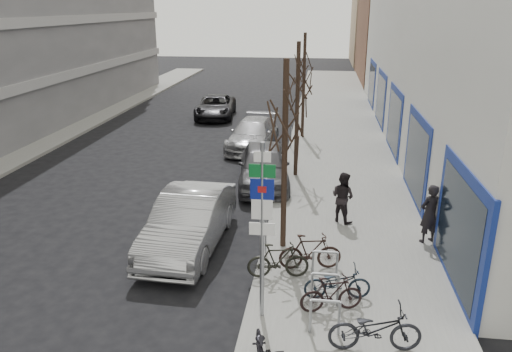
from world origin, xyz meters
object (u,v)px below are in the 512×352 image
(meter_front, at_px, (266,228))
(lane_car, at_px, (216,107))
(bike_mid_inner, at_px, (278,260))
(pedestrian_far, at_px, (343,197))
(parked_car_mid, at_px, (264,165))
(meter_mid, at_px, (282,168))
(bike_near_right, at_px, (331,294))
(parked_car_back, at_px, (253,134))
(pedestrian_near, at_px, (429,214))
(tree_mid, at_px, (298,78))
(meter_back, at_px, (291,133))
(bike_far_inner, at_px, (310,251))
(bike_far_curb, at_px, (375,325))
(highway_sign_pole, at_px, (262,222))
(tree_far, at_px, (304,61))
(bike_rack, at_px, (325,285))
(bike_mid_curb, at_px, (337,280))
(parked_car_front, at_px, (189,221))
(tree_near, at_px, (285,112))

(meter_front, distance_m, lane_car, 18.94)
(bike_mid_inner, relative_size, pedestrian_far, 0.95)
(bike_mid_inner, distance_m, parked_car_mid, 7.42)
(meter_mid, relative_size, bike_near_right, 0.86)
(parked_car_back, distance_m, pedestrian_near, 11.92)
(tree_mid, height_order, pedestrian_far, tree_mid)
(meter_back, distance_m, parked_car_mid, 5.05)
(tree_mid, xyz_separation_m, bike_far_inner, (0.81, -7.75, -3.44))
(pedestrian_near, bearing_deg, bike_far_curb, 38.34)
(highway_sign_pole, bearing_deg, meter_front, 94.75)
(pedestrian_far, bearing_deg, bike_mid_inner, 102.75)
(bike_near_right, xyz_separation_m, bike_far_curb, (0.85, -1.26, 0.13))
(tree_far, bearing_deg, pedestrian_near, -70.98)
(bike_rack, height_order, bike_mid_curb, bike_mid_curb)
(lane_car, bearing_deg, meter_back, -59.03)
(bike_mid_curb, relative_size, parked_car_mid, 0.33)
(bike_rack, bearing_deg, parked_car_front, 145.10)
(parked_car_back, xyz_separation_m, pedestrian_far, (4.11, -8.76, 0.27))
(meter_front, xyz_separation_m, pedestrian_far, (2.20, 2.50, 0.07))
(tree_near, bearing_deg, meter_back, 92.45)
(highway_sign_pole, relative_size, tree_near, 0.76)
(bike_mid_inner, bearing_deg, meter_front, 9.87)
(bike_far_inner, bearing_deg, bike_rack, -177.28)
(parked_car_mid, height_order, pedestrian_far, pedestrian_far)
(bike_near_right, relative_size, parked_car_mid, 0.31)
(highway_sign_pole, distance_m, bike_near_right, 2.45)
(highway_sign_pole, xyz_separation_m, bike_near_right, (1.55, 0.37, -1.86))
(tree_far, height_order, parked_car_mid, tree_far)
(tree_far, bearing_deg, parked_car_mid, -99.10)
(tree_mid, relative_size, meter_mid, 4.33)
(bike_rack, bearing_deg, parked_car_mid, 105.92)
(bike_mid_inner, distance_m, pedestrian_near, 4.96)
(tree_near, bearing_deg, highway_sign_pole, -93.26)
(meter_front, height_order, bike_far_inner, meter_front)
(meter_back, distance_m, bike_mid_curb, 13.24)
(tree_far, xyz_separation_m, bike_far_curb, (2.20, -17.40, -3.38))
(meter_back, bearing_deg, parked_car_mid, -98.55)
(tree_far, bearing_deg, meter_mid, -93.22)
(highway_sign_pole, distance_m, parked_car_front, 4.52)
(bike_near_right, distance_m, bike_far_inner, 1.96)
(highway_sign_pole, relative_size, meter_mid, 3.31)
(lane_car, height_order, pedestrian_near, pedestrian_near)
(bike_mid_curb, xyz_separation_m, bike_far_curb, (0.70, -1.80, 0.09))
(meter_front, bearing_deg, bike_rack, -55.49)
(meter_mid, xyz_separation_m, pedestrian_far, (2.20, -3.00, 0.07))
(highway_sign_pole, xyz_separation_m, meter_front, (-0.25, 3.01, -1.54))
(bike_rack, bearing_deg, tree_near, 112.48)
(meter_back, bearing_deg, pedestrian_far, -75.50)
(bike_near_right, bearing_deg, tree_mid, -8.67)
(bike_rack, xyz_separation_m, tree_near, (-1.20, 2.90, 3.44))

